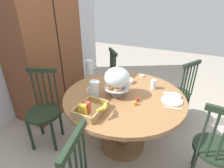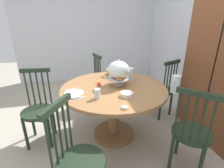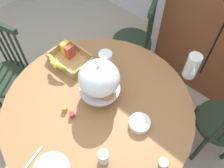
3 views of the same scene
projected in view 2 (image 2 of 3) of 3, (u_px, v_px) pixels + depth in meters
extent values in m
plane|color=#A89E8E|center=(107.00, 129.00, 2.46)|extent=(10.00, 10.00, 0.00)
cube|color=silver|center=(102.00, 30.00, 4.28)|extent=(0.06, 4.32, 2.60)
cube|color=black|center=(214.00, 64.00, 1.93)|extent=(0.01, 0.01, 1.52)
cylinder|color=olive|center=(114.00, 88.00, 2.09)|extent=(1.33, 1.33, 0.04)
cylinder|color=brown|center=(114.00, 111.00, 2.21)|extent=(0.14, 0.14, 0.63)
cylinder|color=brown|center=(114.00, 133.00, 2.34)|extent=(0.56, 0.56, 0.06)
cylinder|color=#1E2D1E|center=(160.00, 90.00, 2.72)|extent=(0.40, 0.40, 0.04)
cylinder|color=#1E2D1E|center=(158.00, 97.00, 2.99)|extent=(0.04, 0.04, 0.45)
cylinder|color=#1E2D1E|center=(147.00, 101.00, 2.83)|extent=(0.04, 0.04, 0.45)
cylinder|color=#1E2D1E|center=(171.00, 103.00, 2.77)|extent=(0.04, 0.04, 0.45)
cylinder|color=#1E2D1E|center=(160.00, 108.00, 2.62)|extent=(0.04, 0.04, 0.45)
cylinder|color=#1E2D1E|center=(176.00, 77.00, 2.59)|extent=(0.02, 0.02, 0.48)
cylinder|color=#1E2D1E|center=(173.00, 78.00, 2.55)|extent=(0.02, 0.02, 0.48)
cylinder|color=#1E2D1E|center=(170.00, 79.00, 2.52)|extent=(0.02, 0.02, 0.48)
cylinder|color=#1E2D1E|center=(167.00, 80.00, 2.48)|extent=(0.02, 0.02, 0.48)
cylinder|color=#1E2D1E|center=(165.00, 81.00, 2.44)|extent=(0.02, 0.02, 0.48)
cube|color=#1E2D1E|center=(172.00, 62.00, 2.42)|extent=(0.18, 0.34, 0.05)
cylinder|color=#1E2D1E|center=(90.00, 84.00, 2.99)|extent=(0.40, 0.40, 0.04)
cylinder|color=#1E2D1E|center=(81.00, 94.00, 3.13)|extent=(0.04, 0.04, 0.45)
cylinder|color=#1E2D1E|center=(85.00, 99.00, 2.90)|extent=(0.04, 0.04, 0.45)
cylinder|color=#1E2D1E|center=(95.00, 91.00, 3.25)|extent=(0.04, 0.04, 0.45)
cylinder|color=#1E2D1E|center=(100.00, 96.00, 3.02)|extent=(0.04, 0.04, 0.45)
cylinder|color=#1E2D1E|center=(95.00, 68.00, 3.09)|extent=(0.02, 0.02, 0.48)
cylinder|color=#1E2D1E|center=(96.00, 69.00, 3.03)|extent=(0.02, 0.02, 0.48)
cylinder|color=#1E2D1E|center=(97.00, 70.00, 2.97)|extent=(0.02, 0.02, 0.48)
cylinder|color=#1E2D1E|center=(99.00, 71.00, 2.92)|extent=(0.02, 0.02, 0.48)
cylinder|color=#1E2D1E|center=(100.00, 72.00, 2.86)|extent=(0.02, 0.02, 0.48)
cube|color=#1E2D1E|center=(97.00, 56.00, 2.88)|extent=(0.36, 0.12, 0.05)
cylinder|color=#1E2D1E|center=(38.00, 112.00, 2.06)|extent=(0.40, 0.40, 0.04)
cylinder|color=#1E2D1E|center=(26.00, 135.00, 2.00)|extent=(0.04, 0.04, 0.45)
cylinder|color=#1E2D1E|center=(49.00, 133.00, 2.03)|extent=(0.04, 0.04, 0.45)
cylinder|color=#1E2D1E|center=(33.00, 122.00, 2.26)|extent=(0.04, 0.04, 0.45)
cylinder|color=#1E2D1E|center=(54.00, 120.00, 2.29)|extent=(0.04, 0.04, 0.45)
cylinder|color=#1E2D1E|center=(27.00, 90.00, 2.11)|extent=(0.02, 0.02, 0.48)
cylinder|color=#1E2D1E|center=(33.00, 90.00, 2.12)|extent=(0.02, 0.02, 0.48)
cylinder|color=#1E2D1E|center=(38.00, 90.00, 2.13)|extent=(0.02, 0.02, 0.48)
cylinder|color=#1E2D1E|center=(44.00, 89.00, 2.14)|extent=(0.02, 0.02, 0.48)
cylinder|color=#1E2D1E|center=(50.00, 89.00, 2.14)|extent=(0.02, 0.02, 0.48)
cube|color=#1E2D1E|center=(35.00, 70.00, 2.03)|extent=(0.07, 0.36, 0.05)
cylinder|color=#1E2D1E|center=(81.00, 163.00, 1.32)|extent=(0.40, 0.40, 0.04)
cylinder|color=#1E2D1E|center=(76.00, 166.00, 1.56)|extent=(0.04, 0.04, 0.45)
cylinder|color=#1E2D1E|center=(49.00, 147.00, 1.15)|extent=(0.02, 0.02, 0.48)
cylinder|color=#1E2D1E|center=(55.00, 141.00, 1.21)|extent=(0.02, 0.02, 0.48)
cylinder|color=#1E2D1E|center=(60.00, 135.00, 1.28)|extent=(0.02, 0.02, 0.48)
cylinder|color=#1E2D1E|center=(65.00, 130.00, 1.34)|extent=(0.02, 0.02, 0.48)
cylinder|color=#1E2D1E|center=(69.00, 125.00, 1.40)|extent=(0.02, 0.02, 0.48)
cube|color=#1E2D1E|center=(56.00, 106.00, 1.18)|extent=(0.33, 0.21, 0.05)
cylinder|color=#1E2D1E|center=(192.00, 133.00, 1.68)|extent=(0.40, 0.40, 0.04)
cylinder|color=#1E2D1E|center=(205.00, 148.00, 1.79)|extent=(0.04, 0.04, 0.45)
cylinder|color=#1E2D1E|center=(178.00, 138.00, 1.94)|extent=(0.04, 0.04, 0.45)
cylinder|color=#1E2D1E|center=(201.00, 165.00, 1.57)|extent=(0.04, 0.04, 0.45)
cylinder|color=#1E2D1E|center=(171.00, 153.00, 1.72)|extent=(0.04, 0.04, 0.45)
cylinder|color=#1E2D1E|center=(211.00, 126.00, 1.39)|extent=(0.02, 0.02, 0.48)
cylinder|color=#1E2D1E|center=(202.00, 123.00, 1.43)|extent=(0.02, 0.02, 0.48)
cylinder|color=#1E2D1E|center=(193.00, 120.00, 1.47)|extent=(0.02, 0.02, 0.48)
cylinder|color=#1E2D1E|center=(185.00, 118.00, 1.50)|extent=(0.02, 0.02, 0.48)
cylinder|color=#1E2D1E|center=(177.00, 116.00, 1.54)|extent=(0.02, 0.02, 0.48)
cube|color=#1E2D1E|center=(199.00, 94.00, 1.37)|extent=(0.29, 0.27, 0.05)
cylinder|color=silver|center=(118.00, 85.00, 2.13)|extent=(0.12, 0.12, 0.02)
cylinder|color=silver|center=(118.00, 82.00, 2.12)|extent=(0.03, 0.03, 0.09)
cylinder|color=silver|center=(118.00, 78.00, 2.10)|extent=(0.28, 0.28, 0.01)
torus|color=#B27033|center=(119.00, 78.00, 2.02)|extent=(0.10, 0.10, 0.03)
torus|color=#D19347|center=(123.00, 77.00, 2.08)|extent=(0.10, 0.10, 0.03)
torus|color=#935628|center=(120.00, 75.00, 2.16)|extent=(0.10, 0.10, 0.03)
torus|color=tan|center=(115.00, 75.00, 2.14)|extent=(0.10, 0.10, 0.03)
torus|color=#994C84|center=(116.00, 77.00, 2.08)|extent=(0.10, 0.10, 0.03)
ellipsoid|color=silver|center=(119.00, 69.00, 2.06)|extent=(0.27, 0.27, 0.22)
sphere|color=silver|center=(119.00, 60.00, 2.01)|extent=(0.02, 0.02, 0.02)
cylinder|color=silver|center=(130.00, 74.00, 2.27)|extent=(0.10, 0.10, 0.18)
cylinder|color=orange|center=(130.00, 76.00, 2.28)|extent=(0.09, 0.09, 0.12)
cone|color=silver|center=(130.00, 70.00, 2.18)|extent=(0.05, 0.05, 0.03)
torus|color=silver|center=(131.00, 72.00, 2.32)|extent=(0.07, 0.04, 0.07)
cylinder|color=silver|center=(176.00, 84.00, 1.88)|extent=(0.10, 0.10, 0.20)
cylinder|color=white|center=(175.00, 87.00, 1.89)|extent=(0.09, 0.09, 0.14)
cone|color=silver|center=(179.00, 76.00, 1.89)|extent=(0.05, 0.05, 0.03)
torus|color=silver|center=(173.00, 85.00, 1.83)|extent=(0.05, 0.07, 0.07)
cube|color=tan|center=(117.00, 75.00, 2.51)|extent=(0.30, 0.22, 0.01)
cube|color=tan|center=(110.00, 74.00, 2.48)|extent=(0.30, 0.02, 0.07)
cube|color=tan|center=(124.00, 73.00, 2.53)|extent=(0.30, 0.02, 0.07)
cube|color=tan|center=(115.00, 71.00, 2.64)|extent=(0.02, 0.22, 0.07)
cube|color=tan|center=(120.00, 76.00, 2.37)|extent=(0.02, 0.22, 0.07)
cube|color=gold|center=(118.00, 70.00, 2.57)|extent=(0.05, 0.07, 0.11)
cube|color=#B23D33|center=(118.00, 71.00, 2.52)|extent=(0.05, 0.07, 0.11)
ellipsoid|color=yellow|center=(108.00, 70.00, 2.48)|extent=(0.14, 0.08, 0.05)
ellipsoid|color=yellow|center=(108.00, 70.00, 2.45)|extent=(0.13, 0.03, 0.05)
ellipsoid|color=yellow|center=(108.00, 71.00, 2.42)|extent=(0.14, 0.08, 0.05)
cylinder|color=white|center=(74.00, 93.00, 1.89)|extent=(0.22, 0.22, 0.01)
cylinder|color=white|center=(73.00, 95.00, 1.80)|extent=(0.15, 0.15, 0.01)
cylinder|color=white|center=(127.00, 94.00, 1.81)|extent=(0.14, 0.14, 0.04)
cylinder|color=silver|center=(97.00, 94.00, 1.75)|extent=(0.06, 0.06, 0.11)
cylinder|color=beige|center=(125.00, 108.00, 1.56)|extent=(0.06, 0.06, 0.02)
cylinder|color=#B7282D|center=(99.00, 84.00, 2.10)|extent=(0.04, 0.04, 0.04)
cylinder|color=orange|center=(99.00, 83.00, 2.17)|extent=(0.04, 0.04, 0.04)
cube|color=silver|center=(77.00, 98.00, 1.77)|extent=(0.05, 0.17, 0.01)
cube|color=silver|center=(77.00, 99.00, 1.74)|extent=(0.05, 0.17, 0.01)
cube|color=silver|center=(71.00, 89.00, 2.01)|extent=(0.05, 0.17, 0.01)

